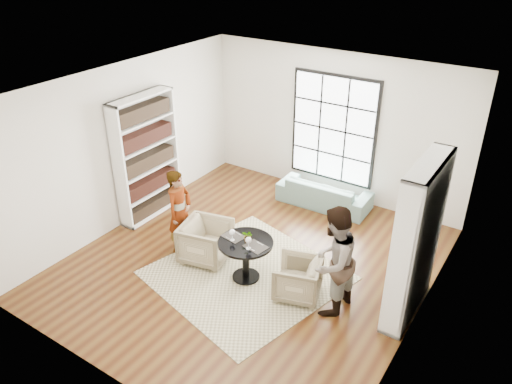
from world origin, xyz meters
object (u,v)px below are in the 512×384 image
Objects in this scene: armchair_right at (298,279)px; wine_glass_left at (232,233)px; pedestal_table at (246,252)px; flower_centerpiece at (248,236)px; sofa at (324,193)px; person_right at (333,261)px; armchair_left at (206,241)px; person_left at (180,212)px; wine_glass_right at (248,241)px.

armchair_right is 3.42× the size of wine_glass_left.
wine_glass_left is at bearing -98.48° from armchair_right.
flower_centerpiece is at bearing 40.85° from pedestal_table.
sofa is 3.19m from person_right.
armchair_left is 0.98m from flower_centerpiece.
flower_centerpiece is at bearing -105.21° from armchair_left.
armchair_right is 2.34m from person_left.
person_right is at bearing -102.22° from armchair_left.
wine_glass_left is (-1.09, -0.16, 0.53)m from armchair_right.
armchair_right is at bearing -85.75° from person_right.
armchair_left is 0.68m from person_left.
armchair_right is 0.99m from flower_centerpiece.
flower_centerpiece reaches higher than armchair_right.
wine_glass_left is at bearing 171.52° from wine_glass_right.
armchair_right is (0.90, 0.08, -0.20)m from pedestal_table.
person_right is (1.48, -2.77, 0.58)m from sofa.
person_left is 7.53× the size of wine_glass_left.
pedestal_table is at bearing -106.93° from armchair_left.
armchair_right is 3.50× the size of flower_centerpiece.
wine_glass_left reaches higher than sofa.
sofa is at bearing -31.31° from person_left.
flower_centerpiece is at bearing -103.13° from armchair_right.
armchair_right is (1.75, 0.02, -0.04)m from armchair_left.
flower_centerpiece is at bearing -83.42° from person_right.
sofa is 2.87m from flower_centerpiece.
wine_glass_left reaches higher than armchair_left.
wine_glass_left is at bearing 85.02° from sofa.
armchair_left is at bearing 167.65° from wine_glass_left.
pedestal_table is 0.51× the size of person_right.
sofa is 3.04m from wine_glass_right.
sofa is 3.14m from person_left.
flower_centerpiece is (-0.87, -0.06, 0.48)m from armchair_right.
wine_glass_right is at bearing -8.48° from wine_glass_left.
armchair_left is at bearing 175.77° from pedestal_table.
person_left is (-0.55, 0.00, 0.40)m from armchair_left.
person_right reaches higher than armchair_left.
flower_centerpiece reaches higher than sofa.
person_left is (-1.40, 0.06, 0.25)m from pedestal_table.
wine_glass_right reaches higher than armchair_left.
armchair_right is 3.31× the size of wine_glass_right.
armchair_right is at bearing 3.80° from flower_centerpiece.
wine_glass_right is at bearing -76.47° from person_right.
armchair_left reaches higher than sofa.
person_right reaches higher than flower_centerpiece.
pedestal_table is 0.58× the size of person_left.
pedestal_table is at bearing 22.25° from wine_glass_left.
wine_glass_left is at bearing -80.11° from person_right.
armchair_right is 0.40× the size of person_right.
person_right reaches higher than wine_glass_right.
person_left is 1.56m from wine_glass_right.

